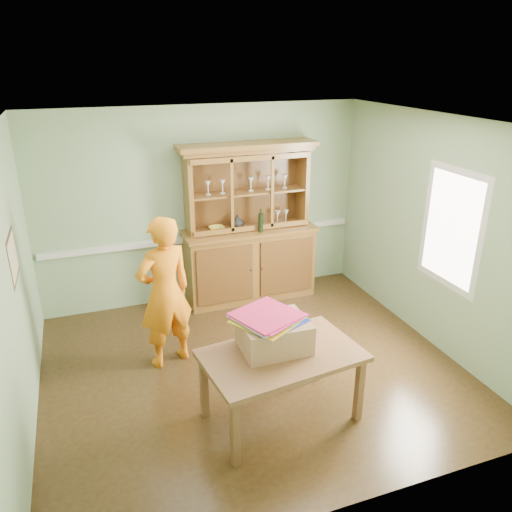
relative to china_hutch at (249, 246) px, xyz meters
name	(u,v)px	position (x,y,z in m)	size (l,w,h in m)	color
floor	(252,368)	(-0.57, -1.75, -0.78)	(4.50, 4.50, 0.00)	#462F16
ceiling	(251,123)	(-0.57, -1.75, 1.92)	(4.50, 4.50, 0.00)	white
wall_back	(204,206)	(-0.57, 0.25, 0.57)	(4.50, 4.50, 0.00)	gray
wall_left	(12,290)	(-2.82, -1.75, 0.57)	(4.00, 4.00, 0.00)	gray
wall_right	(433,233)	(1.68, -1.75, 0.57)	(4.00, 4.00, 0.00)	gray
wall_front	(350,362)	(-0.57, -3.75, 0.57)	(4.50, 4.50, 0.00)	gray
chair_rail	(205,237)	(-0.57, 0.23, 0.12)	(4.41, 0.05, 0.08)	silver
framed_map	(13,257)	(-2.80, -1.45, 0.77)	(0.03, 0.60, 0.46)	#371F16
window_panel	(451,229)	(1.66, -2.05, 0.72)	(0.03, 0.96, 1.36)	silver
china_hutch	(249,246)	(0.00, 0.00, 0.00)	(1.88, 0.62, 2.21)	brown
dining_table	(282,361)	(-0.58, -2.61, -0.14)	(1.54, 1.04, 0.72)	brown
cardboard_box	(274,335)	(-0.62, -2.50, 0.09)	(0.62, 0.49, 0.29)	#A57655
kite_stack	(269,317)	(-0.66, -2.46, 0.27)	(0.70, 0.70, 0.06)	#2B31CD
person	(165,293)	(-1.42, -1.29, 0.10)	(0.64, 0.42, 1.74)	orange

